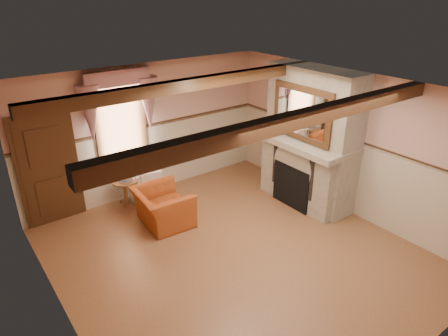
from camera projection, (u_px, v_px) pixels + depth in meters
floor at (235, 253)px, 6.85m from camera, size 5.50×6.00×0.01m
ceiling at (237, 92)px, 5.69m from camera, size 5.50×6.00×0.01m
wall_back at (148, 130)px, 8.46m from camera, size 5.50×0.02×2.80m
wall_front at (417, 284)px, 4.08m from camera, size 5.50×0.02×2.80m
wall_left at (55, 241)px, 4.77m from camera, size 0.02×6.00×2.80m
wall_right at (346, 143)px, 7.77m from camera, size 0.02×6.00×2.80m
wainscot at (235, 216)px, 6.54m from camera, size 5.50×6.00×1.50m
chair_rail at (236, 174)px, 6.23m from camera, size 5.50×6.00×0.08m
firebox at (293, 185)px, 8.19m from camera, size 0.20×0.95×0.90m
armchair at (163, 207)px, 7.59m from camera, size 1.00×1.13×0.70m
side_table at (126, 192)px, 8.29m from camera, size 0.58×0.58×0.55m
book_stack at (124, 175)px, 8.16m from camera, size 0.31×0.36×0.20m
radiator at (146, 185)px, 8.53m from camera, size 0.72×0.36×0.60m
bowl at (301, 135)px, 8.00m from camera, size 0.38×0.38×0.09m
mantel_clock at (280, 125)px, 8.40m from camera, size 0.14×0.24×0.20m
oil_lamp at (282, 123)px, 8.35m from camera, size 0.11×0.11×0.28m
candle_red at (323, 141)px, 7.56m from camera, size 0.06×0.06×0.16m
jar_yellow at (326, 143)px, 7.52m from camera, size 0.06×0.06×0.12m
fireplace at (312, 138)px, 8.03m from camera, size 0.85×2.00×2.80m
mantel at (305, 141)px, 7.95m from camera, size 1.05×2.05×0.12m
overmantel_mirror at (301, 114)px, 7.59m from camera, size 0.06×1.44×1.04m
door at (49, 171)px, 7.41m from camera, size 1.10×0.10×2.10m
window at (121, 125)px, 8.00m from camera, size 1.06×0.08×2.02m
window_drapes at (119, 96)px, 7.69m from camera, size 1.30×0.14×1.40m
ceiling_beam_front at (298, 120)px, 4.86m from camera, size 5.50×0.18×0.20m
ceiling_beam_back at (192, 84)px, 6.60m from camera, size 5.50×0.18×0.20m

